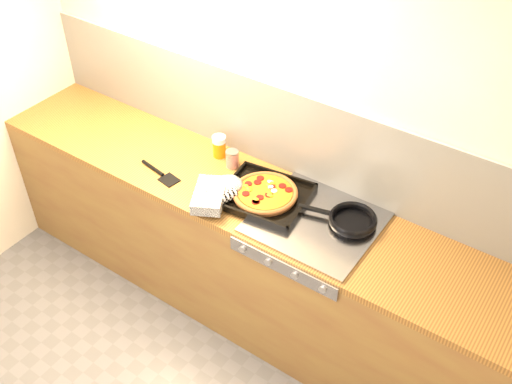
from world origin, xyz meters
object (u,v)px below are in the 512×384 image
Objects in this scene: tomato_can at (232,159)px; frying_pan at (352,220)px; juice_glass at (219,146)px; pizza_on_tray at (250,193)px.

frying_pan is at bearing -3.91° from tomato_can.
juice_glass is at bearing 174.14° from frying_pan.
juice_glass is at bearing 149.30° from pizza_on_tray.
pizza_on_tray is 0.43m from juice_glass.
juice_glass is (-0.37, 0.22, 0.02)m from pizza_on_tray.
frying_pan is 0.90m from juice_glass.
tomato_can is at bearing 144.06° from pizza_on_tray.
tomato_can is 0.79× the size of juice_glass.
juice_glass reaches higher than pizza_on_tray.
juice_glass is at bearing 162.11° from tomato_can.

